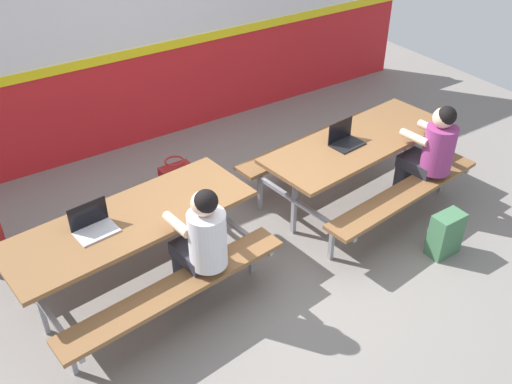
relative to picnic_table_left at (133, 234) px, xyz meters
The scene contains 10 objects.
ground_plane 1.37m from the picnic_table_left, 12.59° to the right, with size 10.00×10.00×0.02m, color gray.
accent_backdrop 2.77m from the picnic_table_left, 63.35° to the left, with size 8.00×0.14×2.60m.
picnic_table_left is the anchor object (origin of this frame).
picnic_table_right 2.41m from the picnic_table_left, ahead, with size 2.14×1.76×0.74m.
student_nearer 0.65m from the picnic_table_left, 54.16° to the right, with size 0.39×0.54×1.21m.
student_further 2.96m from the picnic_table_left, 11.03° to the right, with size 0.39×0.54×1.21m.
laptop_silver 0.36m from the picnic_table_left, behind, with size 0.34×0.25×0.22m.
laptop_dark 2.25m from the picnic_table_left, ahead, with size 0.34×0.25×0.22m.
tote_bag_bright 1.46m from the picnic_table_left, 49.60° to the left, with size 0.34×0.21×0.43m.
satchel_spare 2.83m from the picnic_table_left, 24.61° to the right, with size 0.30×0.22×0.44m.
Camera 1 is at (-2.37, -3.32, 3.52)m, focal length 39.67 mm.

